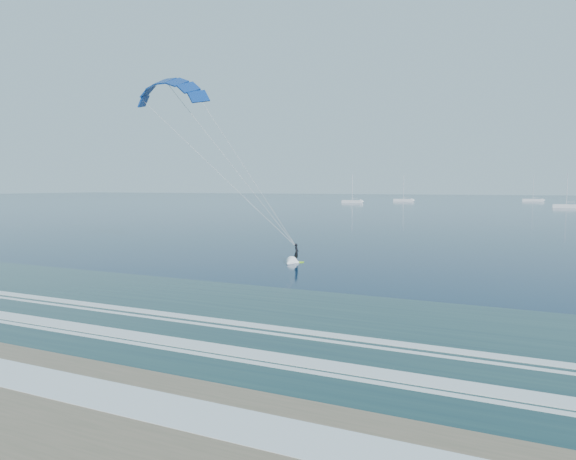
% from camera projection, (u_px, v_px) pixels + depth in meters
% --- Properties ---
extents(ground, '(900.00, 900.00, 0.00)m').
position_uv_depth(ground, '(28.00, 374.00, 19.65)').
color(ground, '#072740').
rests_on(ground, ground).
extents(kitesurfer_rig, '(14.66, 9.52, 17.68)m').
position_uv_depth(kitesurfer_rig, '(232.00, 166.00, 46.24)').
color(kitesurfer_rig, '#99F71D').
rests_on(kitesurfer_rig, ground).
extents(sailboat_0, '(9.01, 2.40, 12.33)m').
position_uv_depth(sailboat_0, '(352.00, 201.00, 223.49)').
color(sailboat_0, white).
rests_on(sailboat_0, ground).
extents(sailboat_1, '(9.26, 2.40, 12.40)m').
position_uv_depth(sailboat_1, '(403.00, 200.00, 243.88)').
color(sailboat_1, white).
rests_on(sailboat_1, ground).
extents(sailboat_2, '(8.25, 2.40, 11.52)m').
position_uv_depth(sailboat_2, '(566.00, 206.00, 170.87)').
color(sailboat_2, white).
rests_on(sailboat_2, ground).
extents(sailboat_3, '(9.19, 2.40, 12.43)m').
position_uv_depth(sailboat_3, '(533.00, 200.00, 244.90)').
color(sailboat_3, white).
rests_on(sailboat_3, ground).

